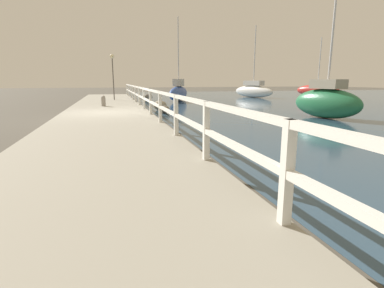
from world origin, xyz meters
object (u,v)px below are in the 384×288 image
(dock_lamp, at_px, (112,65))
(mooring_bollard, at_px, (103,101))
(sailboat_red, at_px, (317,90))
(sailboat_blue, at_px, (179,92))
(sailboat_white, at_px, (253,90))
(sailboat_green, at_px, (326,102))

(dock_lamp, bearing_deg, mooring_bollard, -96.60)
(mooring_bollard, bearing_deg, dock_lamp, 83.40)
(dock_lamp, distance_m, sailboat_red, 20.94)
(sailboat_blue, distance_m, sailboat_red, 15.52)
(sailboat_blue, bearing_deg, dock_lamp, -137.74)
(sailboat_white, bearing_deg, sailboat_green, -122.26)
(sailboat_blue, bearing_deg, mooring_bollard, -104.11)
(mooring_bollard, bearing_deg, sailboat_red, 25.22)
(sailboat_red, bearing_deg, sailboat_green, -145.99)
(mooring_bollard, bearing_deg, sailboat_white, 36.27)
(mooring_bollard, relative_size, dock_lamp, 0.18)
(dock_lamp, bearing_deg, sailboat_blue, 17.36)
(dock_lamp, distance_m, sailboat_blue, 5.72)
(sailboat_white, relative_size, sailboat_blue, 1.04)
(mooring_bollard, xyz_separation_m, sailboat_white, (13.94, 10.22, 0.13))
(dock_lamp, xyz_separation_m, sailboat_green, (8.90, -11.19, -1.98))
(sailboat_white, bearing_deg, sailboat_blue, -175.85)
(sailboat_blue, xyz_separation_m, sailboat_red, (15.27, 2.81, -0.01))
(sailboat_green, distance_m, sailboat_blue, 13.34)
(dock_lamp, bearing_deg, sailboat_white, 19.60)
(dock_lamp, height_order, sailboat_white, sailboat_white)
(sailboat_red, bearing_deg, sailboat_blue, 170.76)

